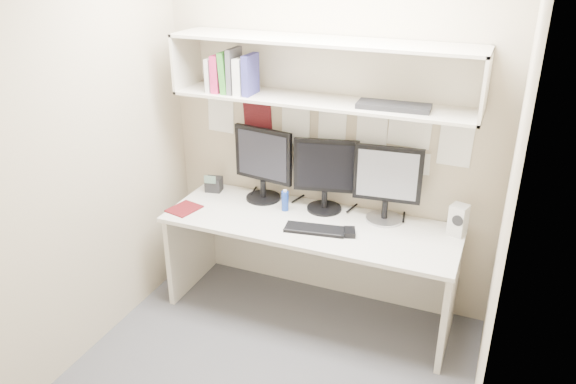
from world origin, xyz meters
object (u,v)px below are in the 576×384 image
at_px(monitor_center, 326,173).
at_px(monitor_right, 387,182).
at_px(keyboard, 315,229).
at_px(desk, 310,267).
at_px(desk_phone, 214,184).
at_px(maroon_notebook, 184,209).
at_px(monitor_left, 263,162).
at_px(speaker, 458,220).

relative_size(monitor_center, monitor_right, 0.99).
bearing_deg(monitor_right, monitor_center, 174.20).
xyz_separation_m(monitor_center, keyboard, (0.05, -0.33, -0.27)).
bearing_deg(desk, desk_phone, 167.02).
bearing_deg(monitor_center, maroon_notebook, -169.12).
bearing_deg(desk_phone, monitor_center, -9.48).
bearing_deg(maroon_notebook, desk, 23.49).
xyz_separation_m(desk, monitor_left, (-0.45, 0.22, 0.65)).
bearing_deg(desk_phone, monitor_left, -7.93).
height_order(speaker, desk_phone, speaker).
xyz_separation_m(monitor_center, speaker, (0.92, -0.03, -0.17)).
height_order(desk, speaker, speaker).
relative_size(maroon_notebook, desk_phone, 1.52).
height_order(monitor_center, desk_phone, monitor_center).
distance_m(monitor_center, speaker, 0.93).
xyz_separation_m(monitor_left, desk_phone, (-0.41, -0.02, -0.23)).
height_order(desk, monitor_center, monitor_center).
relative_size(monitor_center, desk_phone, 3.64).
bearing_deg(desk_phone, speaker, -11.07).
height_order(maroon_notebook, desk_phone, desk_phone).
relative_size(monitor_left, maroon_notebook, 2.48).
xyz_separation_m(maroon_notebook, desk_phone, (0.04, 0.37, 0.05)).
xyz_separation_m(monitor_right, maroon_notebook, (-1.35, -0.39, -0.28)).
xyz_separation_m(monitor_left, speaker, (1.39, -0.03, -0.18)).
height_order(monitor_left, speaker, monitor_left).
height_order(monitor_center, maroon_notebook, monitor_center).
bearing_deg(desk_phone, monitor_right, -9.92).
height_order(desk, maroon_notebook, maroon_notebook).
bearing_deg(monitor_right, desk_phone, 175.11).
xyz_separation_m(desk, desk_phone, (-0.86, 0.20, 0.42)).
distance_m(keyboard, speaker, 0.93).
bearing_deg(monitor_center, monitor_right, -12.00).
bearing_deg(maroon_notebook, speaker, 23.89).
height_order(monitor_left, maroon_notebook, monitor_left).
bearing_deg(monitor_center, keyboard, -93.68).
xyz_separation_m(desk, speaker, (0.94, 0.19, 0.47)).
distance_m(desk, monitor_left, 0.82).
bearing_deg(desk_phone, desk, -23.81).
relative_size(monitor_left, keyboard, 1.35).
distance_m(desk, speaker, 1.07).
distance_m(monitor_center, monitor_right, 0.43).
xyz_separation_m(desk, monitor_right, (0.46, 0.22, 0.65)).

